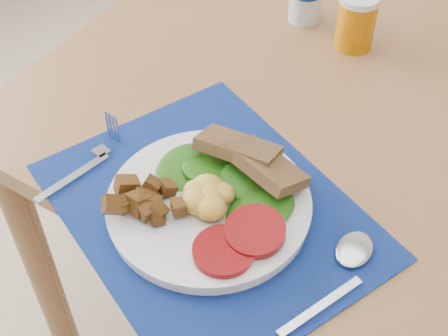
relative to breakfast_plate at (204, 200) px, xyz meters
name	(u,v)px	position (x,y,z in m)	size (l,w,h in m)	color
table	(437,167)	(0.24, 0.35, -0.11)	(1.40, 0.90, 0.75)	brown
placemat	(209,210)	(0.01, 0.00, -0.02)	(0.46, 0.36, 0.00)	#040532
breakfast_plate	(204,200)	(0.00, 0.00, 0.00)	(0.29, 0.29, 0.07)	silver
fork	(91,161)	(-0.20, -0.01, -0.02)	(0.04, 0.19, 0.00)	#B2B5BA
spoon	(345,266)	(0.21, 0.02, -0.02)	(0.06, 0.20, 0.01)	#B2B5BA
juice_glass	(356,22)	(0.01, 0.49, 0.03)	(0.07, 0.07, 0.10)	#B66404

